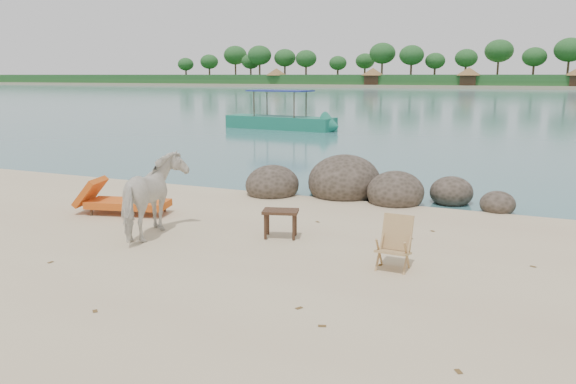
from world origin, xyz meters
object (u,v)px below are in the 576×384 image
(boulders, at_px, (353,186))
(boat_near, at_px, (280,97))
(deck_chair, at_px, (393,246))
(cow, at_px, (154,198))
(lounge_chair, at_px, (128,200))
(side_table, at_px, (281,226))

(boulders, xyz_separation_m, boat_near, (-9.27, 16.33, 1.53))
(deck_chair, bearing_deg, cow, -178.38)
(boulders, relative_size, lounge_chair, 2.95)
(side_table, xyz_separation_m, lounge_chair, (-3.81, 0.38, 0.07))
(deck_chair, relative_size, boat_near, 0.11)
(side_table, bearing_deg, deck_chair, -37.51)
(cow, distance_m, side_table, 2.42)
(cow, distance_m, boat_near, 22.40)
(cow, bearing_deg, side_table, -174.00)
(side_table, distance_m, boat_near, 22.46)
(lounge_chair, bearing_deg, cow, -50.17)
(deck_chair, xyz_separation_m, boat_near, (-11.43, 21.39, 1.38))
(cow, bearing_deg, deck_chair, 164.68)
(boulders, xyz_separation_m, lounge_chair, (-3.97, -3.77, 0.07))
(cow, xyz_separation_m, deck_chair, (4.54, -0.10, -0.36))
(cow, height_order, deck_chair, cow)
(boulders, relative_size, deck_chair, 7.86)
(boat_near, bearing_deg, lounge_chair, -68.71)
(deck_chair, distance_m, boat_near, 24.29)
(side_table, bearing_deg, boat_near, 97.87)
(boat_near, bearing_deg, side_table, -59.49)
(lounge_chair, xyz_separation_m, deck_chair, (6.14, -1.29, 0.08))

